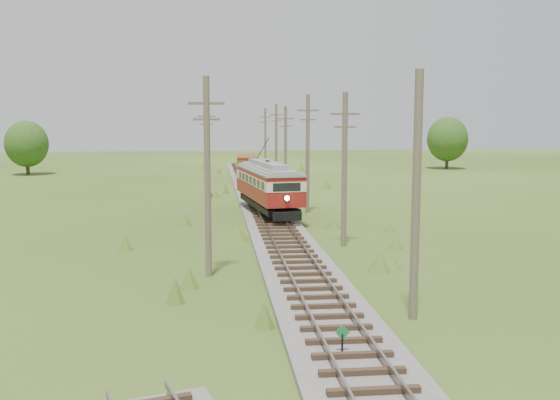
{
  "coord_description": "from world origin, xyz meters",
  "views": [
    {
      "loc": [
        -3.91,
        -15.94,
        7.06
      ],
      "look_at": [
        0.0,
        20.79,
        2.33
      ],
      "focal_mm": 40.0,
      "sensor_mm": 36.0,
      "label": 1
    }
  ],
  "objects": [
    {
      "name": "tree_mid_b",
      "position": [
        30.0,
        72.0,
        4.33
      ],
      "size": [
        5.88,
        5.88,
        7.57
      ],
      "color": "#38281C",
      "rests_on": "ground"
    },
    {
      "name": "utility_pole_r_1",
      "position": [
        3.1,
        5.0,
        4.4
      ],
      "size": [
        0.3,
        0.3,
        8.8
      ],
      "color": "brown",
      "rests_on": "ground"
    },
    {
      "name": "utility_pole_l_b",
      "position": [
        -4.5,
        40.0,
        4.42
      ],
      "size": [
        1.6,
        0.3,
        8.6
      ],
      "color": "brown",
      "rests_on": "ground"
    },
    {
      "name": "utility_pole_l_a",
      "position": [
        -4.2,
        12.0,
        4.63
      ],
      "size": [
        1.6,
        0.3,
        9.0
      ],
      "color": "brown",
      "rests_on": "ground"
    },
    {
      "name": "utility_pole_r_3",
      "position": [
        3.2,
        31.0,
        4.63
      ],
      "size": [
        1.6,
        0.3,
        9.0
      ],
      "color": "brown",
      "rests_on": "ground"
    },
    {
      "name": "utility_pole_r_2",
      "position": [
        3.3,
        18.0,
        4.42
      ],
      "size": [
        1.6,
        0.3,
        8.6
      ],
      "color": "brown",
      "rests_on": "ground"
    },
    {
      "name": "tree_mid_a",
      "position": [
        -28.0,
        68.0,
        4.02
      ],
      "size": [
        5.46,
        5.46,
        7.03
      ],
      "color": "#38281C",
      "rests_on": "ground"
    },
    {
      "name": "switch_marker",
      "position": [
        -0.2,
        1.5,
        0.63
      ],
      "size": [
        0.45,
        0.06,
        1.08
      ],
      "color": "black",
      "rests_on": "ground"
    },
    {
      "name": "railbed_main",
      "position": [
        0.0,
        34.0,
        0.19
      ],
      "size": [
        3.6,
        96.0,
        0.57
      ],
      "color": "#605B54",
      "rests_on": "ground"
    },
    {
      "name": "ground",
      "position": [
        0.0,
        0.0,
        0.0
      ],
      "size": [
        260.0,
        260.0,
        0.0
      ],
      "primitive_type": "plane",
      "color": "#2D4414",
      "rests_on": "ground"
    },
    {
      "name": "streetcar",
      "position": [
        0.0,
        29.33,
        2.5
      ],
      "size": [
        4.18,
        11.7,
        5.3
      ],
      "rotation": [
        0.0,
        0.0,
        0.13
      ],
      "color": "black",
      "rests_on": "ground"
    },
    {
      "name": "gondola",
      "position": [
        0.0,
        56.47,
        1.86
      ],
      "size": [
        2.6,
        7.34,
        2.41
      ],
      "rotation": [
        0.0,
        0.0,
        -0.03
      ],
      "color": "black",
      "rests_on": "ground"
    },
    {
      "name": "utility_pole_r_4",
      "position": [
        3.0,
        44.0,
        4.32
      ],
      "size": [
        1.6,
        0.3,
        8.4
      ],
      "color": "brown",
      "rests_on": "ground"
    },
    {
      "name": "gravel_pile",
      "position": [
        3.71,
        49.33,
        0.55
      ],
      "size": [
        3.23,
        3.43,
        1.18
      ],
      "color": "gray",
      "rests_on": "ground"
    },
    {
      "name": "utility_pole_r_5",
      "position": [
        3.4,
        57.0,
        4.58
      ],
      "size": [
        1.6,
        0.3,
        8.9
      ],
      "color": "brown",
      "rests_on": "ground"
    },
    {
      "name": "utility_pole_r_6",
      "position": [
        3.2,
        70.0,
        4.47
      ],
      "size": [
        1.6,
        0.3,
        8.7
      ],
      "color": "brown",
      "rests_on": "ground"
    }
  ]
}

